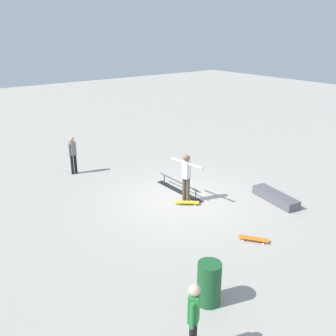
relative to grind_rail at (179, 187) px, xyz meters
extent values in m
plane|color=#ADA89E|center=(-0.59, 0.40, -0.16)|extent=(60.00, 60.00, 0.00)
cube|color=black|center=(0.00, 0.00, -0.16)|extent=(2.37, 0.26, 0.01)
cylinder|color=#47474C|center=(-0.88, -0.01, 0.01)|extent=(0.04, 0.04, 0.35)
cylinder|color=#47474C|center=(0.88, 0.01, 0.01)|extent=(0.04, 0.04, 0.35)
cylinder|color=#47474C|center=(0.00, 0.00, 0.19)|extent=(2.20, 0.07, 0.05)
cube|color=#595960|center=(-2.58, -2.06, -0.02)|extent=(1.84, 0.79, 0.29)
cylinder|color=brown|center=(-0.71, 0.36, 0.26)|extent=(0.14, 0.14, 0.84)
cylinder|color=brown|center=(-0.88, 0.34, 0.26)|extent=(0.14, 0.14, 0.84)
cube|color=white|center=(-0.79, 0.35, 0.98)|extent=(0.24, 0.22, 0.60)
sphere|color=brown|center=(-0.79, 0.35, 1.39)|extent=(0.23, 0.23, 0.23)
cylinder|color=white|center=(-0.41, 0.39, 1.20)|extent=(0.57, 0.14, 0.08)
cylinder|color=white|center=(-1.18, 0.30, 1.20)|extent=(0.57, 0.14, 0.08)
cube|color=yellow|center=(-0.98, 0.46, -0.08)|extent=(0.67, 0.74, 0.02)
cylinder|color=white|center=(-0.90, 0.74, -0.14)|extent=(0.06, 0.06, 0.05)
cylinder|color=white|center=(-0.72, 0.59, -0.14)|extent=(0.06, 0.06, 0.05)
cylinder|color=white|center=(-1.25, 0.33, -0.14)|extent=(0.06, 0.06, 0.05)
cylinder|color=white|center=(-1.07, 0.18, -0.14)|extent=(0.06, 0.06, 0.05)
cylinder|color=black|center=(-5.77, 4.28, 0.22)|extent=(0.16, 0.16, 0.76)
cube|color=#2D8C42|center=(-5.81, 4.34, 0.87)|extent=(0.26, 0.26, 0.54)
sphere|color=beige|center=(-5.81, 4.34, 1.25)|extent=(0.21, 0.21, 0.21)
cylinder|color=#2D8C42|center=(-5.73, 4.23, 0.82)|extent=(0.10, 0.10, 0.51)
cylinder|color=#2D8C42|center=(-5.90, 4.44, 0.82)|extent=(0.10, 0.10, 0.51)
cylinder|color=black|center=(3.93, 2.15, 0.22)|extent=(0.13, 0.13, 0.77)
cylinder|color=black|center=(3.91, 2.30, 0.22)|extent=(0.13, 0.13, 0.77)
cube|color=slate|center=(3.92, 2.23, 0.88)|extent=(0.21, 0.23, 0.54)
sphere|color=tan|center=(3.92, 2.23, 1.26)|extent=(0.21, 0.21, 0.21)
cylinder|color=slate|center=(3.94, 2.09, 0.83)|extent=(0.08, 0.08, 0.51)
cylinder|color=slate|center=(3.89, 2.36, 0.83)|extent=(0.08, 0.08, 0.51)
cube|color=orange|center=(-3.85, 0.48, -0.08)|extent=(0.77, 0.63, 0.02)
cylinder|color=white|center=(-3.70, 0.73, -0.14)|extent=(0.06, 0.06, 0.05)
cylinder|color=white|center=(-3.57, 0.54, -0.14)|extent=(0.06, 0.06, 0.05)
cylinder|color=white|center=(-4.14, 0.41, -0.14)|extent=(0.06, 0.06, 0.05)
cylinder|color=white|center=(-4.01, 0.23, -0.14)|extent=(0.06, 0.06, 0.05)
cylinder|color=#1E592D|center=(-4.94, 3.15, 0.32)|extent=(0.51, 0.51, 0.96)
camera|label=1|loc=(-9.73, 7.84, 5.33)|focal=40.93mm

